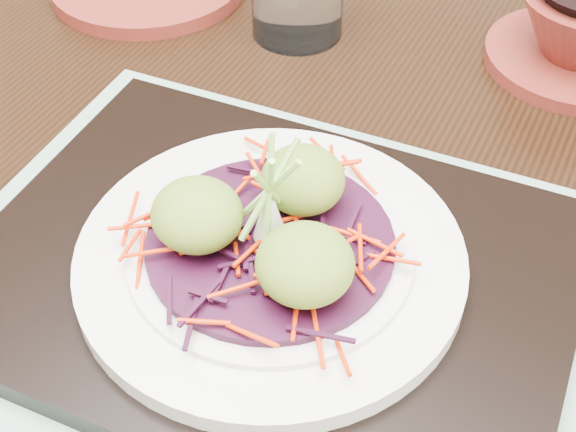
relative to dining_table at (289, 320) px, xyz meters
The scene contains 8 objects.
dining_table is the anchor object (origin of this frame).
placemat 0.10m from the dining_table, 72.48° to the right, with size 0.42×0.33×0.00m, color #83A993.
serving_tray 0.11m from the dining_table, 72.48° to the right, with size 0.36×0.27×0.02m, color black.
white_plate 0.13m from the dining_table, 72.48° to the right, with size 0.24×0.24×0.02m.
cabbage_bed 0.14m from the dining_table, 72.48° to the right, with size 0.15×0.15×0.01m, color black.
carrot_julienne 0.15m from the dining_table, 72.48° to the right, with size 0.18×0.18×0.01m, color red, non-canonical shape.
guacamole_scoops 0.16m from the dining_table, 72.71° to the right, with size 0.13×0.11×0.04m.
scallion_garnish 0.18m from the dining_table, 72.48° to the right, with size 0.05×0.05×0.08m, color #8CD053, non-canonical shape.
Camera 1 is at (0.24, -0.23, 1.08)m, focal length 50.00 mm.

